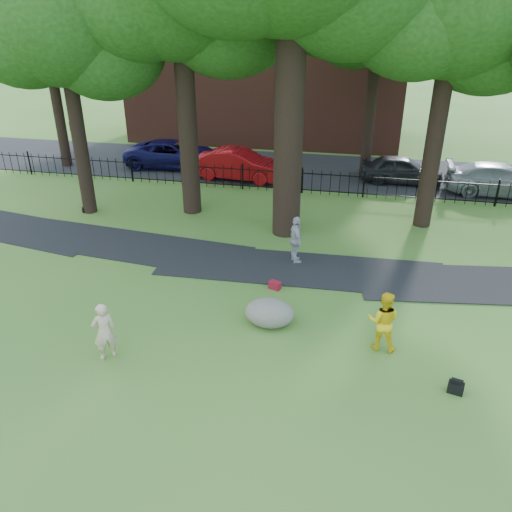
% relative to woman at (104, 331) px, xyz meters
% --- Properties ---
extents(ground, '(120.00, 120.00, 0.00)m').
position_rel_woman_xyz_m(ground, '(3.30, 2.05, -0.81)').
color(ground, '#326623').
rests_on(ground, ground).
extents(footpath, '(36.07, 3.85, 0.03)m').
position_rel_woman_xyz_m(footpath, '(4.30, 5.95, -0.81)').
color(footpath, black).
rests_on(footpath, ground).
extents(street, '(80.00, 7.00, 0.02)m').
position_rel_woman_xyz_m(street, '(3.30, 18.05, -0.81)').
color(street, black).
rests_on(street, ground).
extents(iron_fence, '(44.00, 0.04, 1.20)m').
position_rel_woman_xyz_m(iron_fence, '(3.30, 14.05, -0.21)').
color(iron_fence, black).
rests_on(iron_fence, ground).
extents(brick_building, '(18.00, 8.00, 12.00)m').
position_rel_woman_xyz_m(brick_building, '(-0.70, 26.05, 5.19)').
color(brick_building, brown).
rests_on(brick_building, ground).
extents(tree_row, '(26.82, 7.96, 12.42)m').
position_rel_woman_xyz_m(tree_row, '(3.82, 10.45, 7.34)').
color(tree_row, black).
rests_on(tree_row, ground).
extents(woman, '(0.70, 0.68, 1.62)m').
position_rel_woman_xyz_m(woman, '(0.00, 0.00, 0.00)').
color(woman, beige).
rests_on(woman, ground).
extents(man, '(0.89, 0.73, 1.70)m').
position_rel_woman_xyz_m(man, '(6.99, 1.91, 0.04)').
color(man, yellow).
rests_on(man, ground).
extents(pedestrian, '(0.81, 1.11, 1.75)m').
position_rel_woman_xyz_m(pedestrian, '(4.05, 6.46, 0.06)').
color(pedestrian, '#A5A5A9').
rests_on(pedestrian, ground).
extents(boulder, '(1.52, 1.21, 0.83)m').
position_rel_woman_xyz_m(boulder, '(3.86, 2.43, -0.40)').
color(boulder, '#666355').
rests_on(boulder, ground).
extents(lamppost, '(0.41, 0.41, 4.14)m').
position_rel_woman_xyz_m(lamppost, '(-5.84, 9.49, 1.22)').
color(lamppost, black).
rests_on(lamppost, ground).
extents(backpack, '(0.41, 0.31, 0.27)m').
position_rel_woman_xyz_m(backpack, '(8.72, 0.47, -0.68)').
color(backpack, black).
rests_on(backpack, ground).
extents(red_bag, '(0.43, 0.36, 0.26)m').
position_rel_woman_xyz_m(red_bag, '(3.66, 4.44, -0.68)').
color(red_bag, maroon).
rests_on(red_bag, ground).
extents(red_sedan, '(5.00, 2.13, 1.60)m').
position_rel_woman_xyz_m(red_sedan, '(-0.25, 15.60, -0.01)').
color(red_sedan, '#9D0C10').
rests_on(red_sedan, ground).
extents(navy_van, '(5.62, 2.91, 1.51)m').
position_rel_woman_xyz_m(navy_van, '(-4.48, 17.06, -0.06)').
color(navy_van, '#0D0C3E').
rests_on(navy_van, ground).
extents(grey_car, '(4.22, 1.71, 1.44)m').
position_rel_woman_xyz_m(grey_car, '(8.17, 16.77, -0.09)').
color(grey_car, black).
rests_on(grey_car, ground).
extents(silver_car, '(5.26, 2.30, 1.51)m').
position_rel_woman_xyz_m(silver_car, '(12.81, 15.83, -0.06)').
color(silver_car, '#93979B').
rests_on(silver_car, ground).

